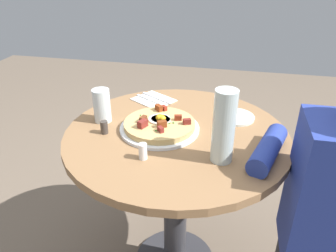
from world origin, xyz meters
The scene contains 11 objects.
dining_table centered at (0.00, 0.00, 0.56)m, with size 0.85×0.85×0.74m.
pizza_plate centered at (-0.07, 0.00, 0.75)m, with size 0.30×0.30×0.01m, color white.
breakfast_pizza centered at (-0.07, 0.00, 0.76)m, with size 0.27×0.27×0.05m.
bread_plate centered at (0.21, 0.16, 0.74)m, with size 0.16×0.16×0.01m, color silver.
napkin centered at (-0.16, 0.26, 0.74)m, with size 0.17×0.14×0.00m, color white.
fork centered at (-0.15, 0.28, 0.75)m, with size 0.18×0.01×0.01m, color silver.
knife centered at (-0.17, 0.25, 0.75)m, with size 0.18×0.01×0.01m, color silver.
water_glass centered at (-0.30, 0.03, 0.81)m, with size 0.07×0.07×0.13m, color silver.
water_bottle centered at (0.18, -0.15, 0.86)m, with size 0.07×0.07×0.24m, color silver.
salt_shaker centered at (-0.07, -0.20, 0.77)m, with size 0.03×0.03×0.06m, color white.
pepper_shaker centered at (-0.26, -0.07, 0.76)m, with size 0.03×0.03×0.05m, color #3F3833.
Camera 1 is at (0.19, -1.05, 1.34)m, focal length 34.46 mm.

